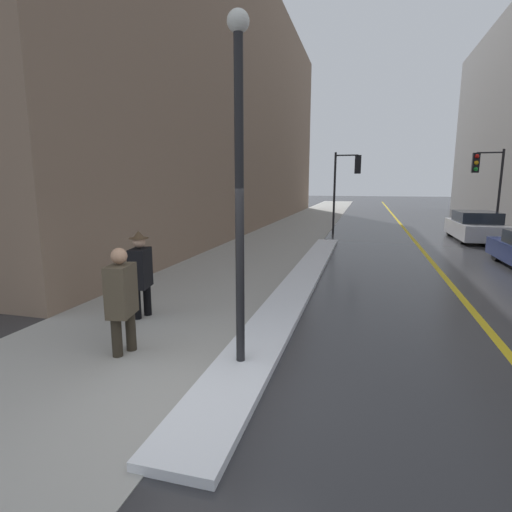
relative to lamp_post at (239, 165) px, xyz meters
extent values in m
plane|color=#2D2D30|center=(-0.19, -1.03, -2.80)|extent=(160.00, 160.00, 0.00)
cube|color=#9E9B93|center=(-2.19, 13.97, -2.79)|extent=(4.00, 80.00, 0.01)
cube|color=gold|center=(3.81, 13.97, -2.80)|extent=(0.16, 80.00, 0.00)
cube|color=white|center=(0.06, 5.22, -2.75)|extent=(0.84, 14.99, 0.11)
cube|color=#846B56|center=(-7.19, 18.97, 4.26)|extent=(6.00, 36.00, 14.12)
cylinder|color=black|center=(0.00, 0.00, -0.59)|extent=(0.12, 0.12, 4.42)
sphere|color=silver|center=(0.00, 0.00, 1.71)|extent=(0.28, 0.28, 0.28)
cylinder|color=black|center=(0.04, 15.80, -0.76)|extent=(0.11, 0.11, 4.08)
cylinder|color=black|center=(0.59, 15.84, 1.13)|extent=(1.10, 0.16, 0.07)
cube|color=black|center=(1.14, 15.88, 0.68)|extent=(0.31, 0.22, 0.90)
sphere|color=red|center=(1.13, 16.00, 0.97)|extent=(0.19, 0.19, 0.19)
sphere|color=orange|center=(1.13, 16.00, 0.68)|extent=(0.19, 0.19, 0.19)
sphere|color=green|center=(1.13, 16.00, 0.40)|extent=(0.19, 0.19, 0.19)
cylinder|color=black|center=(7.52, 15.83, -0.75)|extent=(0.11, 0.11, 4.09)
cylinder|color=black|center=(6.97, 15.84, 1.14)|extent=(1.10, 0.08, 0.07)
cube|color=black|center=(6.42, 15.85, 0.69)|extent=(0.30, 0.20, 0.90)
sphere|color=red|center=(6.42, 15.73, 0.98)|extent=(0.19, 0.19, 0.19)
sphere|color=orange|center=(6.42, 15.73, 0.69)|extent=(0.19, 0.19, 0.19)
sphere|color=green|center=(6.42, 15.73, 0.40)|extent=(0.19, 0.19, 0.19)
cylinder|color=#2A241B|center=(-1.81, 0.10, -2.36)|extent=(0.15, 0.15, 0.88)
cylinder|color=#2A241B|center=(-1.88, -0.16, -2.36)|extent=(0.15, 0.15, 0.88)
cube|color=#473D2D|center=(-1.85, -0.03, -1.80)|extent=(0.41, 0.58, 0.77)
sphere|color=tan|center=(-1.85, -0.03, -1.28)|extent=(0.24, 0.24, 0.24)
cube|color=black|center=(-1.92, 0.33, -1.96)|extent=(0.14, 0.24, 0.28)
cylinder|color=black|center=(-2.44, 1.66, -2.37)|extent=(0.15, 0.15, 0.86)
cylinder|color=black|center=(-2.51, 1.41, -2.37)|extent=(0.15, 0.15, 0.86)
cube|color=black|center=(-2.47, 1.54, -1.82)|extent=(0.40, 0.57, 0.75)
sphere|color=tan|center=(-2.47, 1.54, -1.31)|extent=(0.23, 0.23, 0.23)
cylinder|color=#4C3823|center=(-2.47, 1.54, -1.25)|extent=(0.36, 0.36, 0.01)
cone|color=#4C3823|center=(-2.47, 1.54, -1.18)|extent=(0.22, 0.22, 0.14)
cylinder|color=black|center=(5.95, 9.78, -2.46)|extent=(0.23, 0.68, 0.67)
cube|color=#B2B2B7|center=(6.46, 15.07, -2.31)|extent=(1.79, 4.40, 0.68)
cube|color=black|center=(6.46, 14.96, -1.73)|extent=(1.64, 2.29, 0.48)
cylinder|color=black|center=(5.70, 16.42, -2.46)|extent=(0.23, 0.67, 0.67)
cylinder|color=black|center=(7.20, 16.43, -2.46)|extent=(0.23, 0.67, 0.67)
cylinder|color=black|center=(5.72, 13.70, -2.46)|extent=(0.23, 0.67, 0.67)
cylinder|color=black|center=(7.22, 13.71, -2.46)|extent=(0.23, 0.67, 0.67)
camera|label=1|loc=(1.60, -5.03, -0.23)|focal=28.00mm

